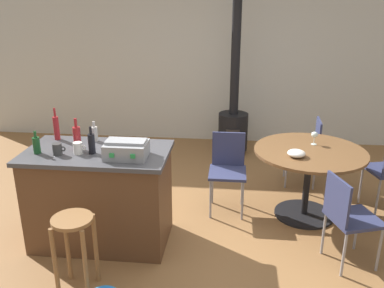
# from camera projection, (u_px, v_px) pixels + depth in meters

# --- Properties ---
(ground_plane) EXTENTS (8.80, 8.80, 0.00)m
(ground_plane) POSITION_uv_depth(u_px,v_px,m) (200.00, 235.00, 4.20)
(ground_plane) COLOR olive
(back_wall) EXTENTS (8.00, 0.10, 2.70)m
(back_wall) POSITION_uv_depth(u_px,v_px,m) (218.00, 57.00, 6.52)
(back_wall) COLOR beige
(back_wall) RESTS_ON ground_plane
(kitchen_island) EXTENTS (1.33, 0.75, 0.94)m
(kitchen_island) POSITION_uv_depth(u_px,v_px,m) (100.00, 196.00, 3.97)
(kitchen_island) COLOR brown
(kitchen_island) RESTS_ON ground_plane
(wooden_stool) EXTENTS (0.32, 0.32, 0.67)m
(wooden_stool) POSITION_uv_depth(u_px,v_px,m) (74.00, 239.00, 3.27)
(wooden_stool) COLOR olive
(wooden_stool) RESTS_ON ground_plane
(dining_table) EXTENTS (1.16, 1.16, 0.76)m
(dining_table) POSITION_uv_depth(u_px,v_px,m) (309.00, 166.00, 4.38)
(dining_table) COLOR black
(dining_table) RESTS_ON ground_plane
(folding_chair_near) EXTENTS (0.42, 0.42, 0.85)m
(folding_chair_near) POSITION_uv_depth(u_px,v_px,m) (307.00, 147.00, 5.18)
(folding_chair_near) COLOR navy
(folding_chair_near) RESTS_ON ground_plane
(folding_chair_far) EXTENTS (0.40, 0.40, 0.87)m
(folding_chair_far) POSITION_uv_depth(u_px,v_px,m) (228.00, 166.00, 4.56)
(folding_chair_far) COLOR navy
(folding_chair_far) RESTS_ON ground_plane
(folding_chair_left) EXTENTS (0.51, 0.51, 0.85)m
(folding_chair_left) POSITION_uv_depth(u_px,v_px,m) (347.00, 214.00, 3.60)
(folding_chair_left) COLOR navy
(folding_chair_left) RESTS_ON ground_plane
(wood_stove) EXTENTS (0.44, 0.45, 2.25)m
(wood_stove) POSITION_uv_depth(u_px,v_px,m) (233.00, 119.00, 6.18)
(wood_stove) COLOR black
(wood_stove) RESTS_ON ground_plane
(toolbox) EXTENTS (0.36, 0.29, 0.16)m
(toolbox) POSITION_uv_depth(u_px,v_px,m) (126.00, 149.00, 3.64)
(toolbox) COLOR gray
(toolbox) RESTS_ON kitchen_island
(bottle_0) EXTENTS (0.06, 0.06, 0.32)m
(bottle_0) POSITION_uv_depth(u_px,v_px,m) (56.00, 127.00, 4.07)
(bottle_0) COLOR maroon
(bottle_0) RESTS_ON kitchen_island
(bottle_1) EXTENTS (0.07, 0.07, 0.20)m
(bottle_1) POSITION_uv_depth(u_px,v_px,m) (94.00, 134.00, 4.04)
(bottle_1) COLOR #B7B2AD
(bottle_1) RESTS_ON kitchen_island
(bottle_2) EXTENTS (0.07, 0.07, 0.21)m
(bottle_2) POSITION_uv_depth(u_px,v_px,m) (36.00, 145.00, 3.73)
(bottle_2) COLOR #194C23
(bottle_2) RESTS_ON kitchen_island
(bottle_3) EXTENTS (0.07, 0.07, 0.30)m
(bottle_3) POSITION_uv_depth(u_px,v_px,m) (77.00, 138.00, 3.81)
(bottle_3) COLOR maroon
(bottle_3) RESTS_ON kitchen_island
(bottle_4) EXTENTS (0.06, 0.06, 0.25)m
(bottle_4) POSITION_uv_depth(u_px,v_px,m) (92.00, 143.00, 3.72)
(bottle_4) COLOR black
(bottle_4) RESTS_ON kitchen_island
(cup_0) EXTENTS (0.12, 0.08, 0.09)m
(cup_0) POSITION_uv_depth(u_px,v_px,m) (114.00, 143.00, 3.88)
(cup_0) COLOR #4C7099
(cup_0) RESTS_ON kitchen_island
(cup_1) EXTENTS (0.12, 0.08, 0.11)m
(cup_1) POSITION_uv_depth(u_px,v_px,m) (58.00, 149.00, 3.70)
(cup_1) COLOR #383838
(cup_1) RESTS_ON kitchen_island
(cup_2) EXTENTS (0.12, 0.08, 0.11)m
(cup_2) POSITION_uv_depth(u_px,v_px,m) (78.00, 148.00, 3.72)
(cup_2) COLOR white
(cup_2) RESTS_ON kitchen_island
(wine_glass) EXTENTS (0.07, 0.07, 0.14)m
(wine_glass) POSITION_uv_depth(u_px,v_px,m) (315.00, 135.00, 4.45)
(wine_glass) COLOR silver
(wine_glass) RESTS_ON dining_table
(serving_bowl) EXTENTS (0.18, 0.18, 0.07)m
(serving_bowl) POSITION_uv_depth(u_px,v_px,m) (296.00, 153.00, 4.14)
(serving_bowl) COLOR white
(serving_bowl) RESTS_ON dining_table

